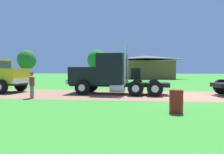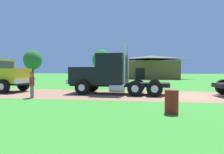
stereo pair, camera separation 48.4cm
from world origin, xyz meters
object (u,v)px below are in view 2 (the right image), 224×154
Objects in this scene: steel_barrel at (171,102)px; shed_building at (150,68)px; truck_foreground_white at (107,75)px; visitor_standing_near at (32,84)px.

shed_building is at bearing 89.12° from steel_barrel.
truck_foreground_white reaches higher than steel_barrel.
visitor_standing_near reaches higher than steel_barrel.
shed_building reaches higher than steel_barrel.
truck_foreground_white is 4.60× the size of visitor_standing_near.
steel_barrel is at bearing -59.55° from truck_foreground_white.
truck_foreground_white is 7.31m from steel_barrel.
shed_building is at bearing 81.48° from truck_foreground_white.
visitor_standing_near is at bearing -145.46° from truck_foreground_white.
visitor_standing_near is 32.12m from shed_building.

